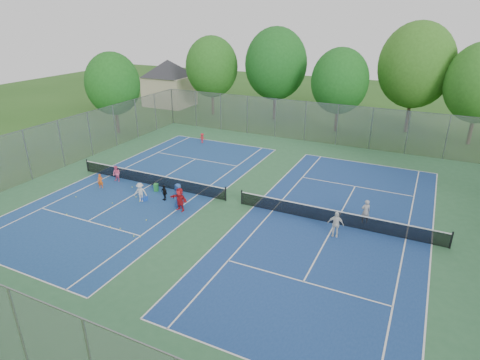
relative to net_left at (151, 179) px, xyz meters
name	(u,v)px	position (x,y,z in m)	size (l,w,h in m)	color
ground	(234,202)	(7.00, 0.00, -0.46)	(120.00, 120.00, 0.00)	#28541A
court_pad	(234,202)	(7.00, 0.00, -0.45)	(32.00, 32.00, 0.01)	#30653D
court_left	(151,185)	(0.00, 0.00, -0.44)	(10.97, 23.77, 0.01)	navy
court_right	(335,224)	(14.00, 0.00, -0.44)	(10.97, 23.77, 0.01)	navy
net_left	(151,179)	(0.00, 0.00, 0.00)	(12.87, 0.10, 0.91)	black
net_right	(336,218)	(14.00, 0.00, 0.00)	(12.87, 0.10, 0.91)	black
fence_north	(305,121)	(7.00, 16.00, 1.54)	(32.00, 0.10, 4.00)	gray
fence_south	(21,336)	(7.00, -16.00, 1.54)	(32.00, 0.10, 4.00)	gray
fence_west	(61,144)	(-9.00, 0.00, 1.54)	(32.00, 0.10, 4.00)	gray
house	(168,75)	(-15.00, 24.00, 3.76)	(11.03, 11.03, 7.30)	#B7A88C
tree_nw	(212,67)	(-7.00, 22.00, 5.44)	(6.40, 6.40, 9.58)	#443326
tree_nl	(276,64)	(1.00, 23.00, 6.09)	(7.20, 7.20, 10.69)	#443326
tree_nc	(340,81)	(9.00, 21.00, 4.94)	(6.00, 6.00, 8.85)	#443326
tree_nr	(416,65)	(16.00, 24.00, 6.59)	(7.60, 7.60, 11.42)	#443326
tree_side_w	(113,84)	(-12.00, 10.00, 4.79)	(5.60, 5.60, 8.47)	#443326
ball_crate	(144,198)	(1.25, -2.41, -0.30)	(0.36, 0.36, 0.30)	#1744AD
ball_hopper	(156,188)	(1.06, -0.77, -0.17)	(0.29, 0.29, 0.58)	green
student_a	(100,181)	(-2.97, -2.10, 0.10)	(0.40, 0.26, 1.11)	#E25615
student_b	(117,174)	(-2.76, -0.60, 0.18)	(0.62, 0.48, 1.27)	#F86090
student_c	(140,192)	(1.17, -2.64, 0.24)	(0.89, 0.51, 1.38)	beige
student_d	(164,193)	(2.49, -1.74, 0.11)	(0.66, 0.27, 1.12)	black
student_e	(178,195)	(3.96, -2.17, 0.38)	(0.82, 0.53, 1.68)	#294E97
student_f	(180,199)	(4.37, -2.60, 0.35)	(1.49, 0.47, 1.60)	red
child_far_baseline	(202,138)	(-1.91, 10.80, 0.04)	(0.64, 0.37, 1.00)	red
instructor	(366,211)	(15.59, 0.98, 0.32)	(0.57, 0.37, 1.55)	#9A9A9D
teen_court_b	(336,224)	(14.31, -1.42, 0.33)	(0.92, 0.38, 1.58)	silver
tennis_ball_0	(120,229)	(2.48, -6.27, -0.42)	(0.07, 0.07, 0.07)	#B4C52D
tennis_ball_1	(110,227)	(1.78, -6.34, -0.42)	(0.07, 0.07, 0.07)	gold
tennis_ball_2	(146,220)	(3.23, -4.74, -0.42)	(0.07, 0.07, 0.07)	yellow
tennis_ball_3	(140,237)	(4.21, -6.54, -0.42)	(0.07, 0.07, 0.07)	#C4E936
tennis_ball_4	(136,197)	(0.43, -2.30, -0.42)	(0.07, 0.07, 0.07)	#D1DB33
tennis_ball_5	(134,236)	(3.80, -6.61, -0.42)	(0.07, 0.07, 0.07)	#D5EF37
tennis_ball_6	(67,215)	(-1.87, -6.34, -0.42)	(0.07, 0.07, 0.07)	#BFE735
tennis_ball_7	(112,203)	(-0.38, -3.79, -0.42)	(0.07, 0.07, 0.07)	#AFCE30
tennis_ball_8	(76,197)	(-3.40, -4.14, -0.42)	(0.07, 0.07, 0.07)	gold
tennis_ball_9	(132,187)	(-0.95, -1.05, -0.42)	(0.07, 0.07, 0.07)	#D3F438
tennis_ball_10	(140,201)	(1.11, -2.74, -0.42)	(0.07, 0.07, 0.07)	gold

